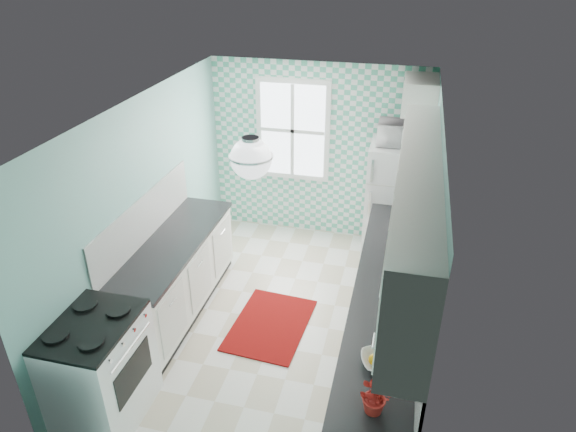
% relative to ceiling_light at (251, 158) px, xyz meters
% --- Properties ---
extents(floor, '(3.00, 4.40, 0.02)m').
position_rel_ceiling_light_xyz_m(floor, '(0.00, 0.80, -2.33)').
color(floor, white).
rests_on(floor, ground).
extents(ceiling, '(3.00, 4.40, 0.02)m').
position_rel_ceiling_light_xyz_m(ceiling, '(0.00, 0.80, 0.19)').
color(ceiling, white).
rests_on(ceiling, wall_back).
extents(wall_back, '(3.00, 0.02, 2.50)m').
position_rel_ceiling_light_xyz_m(wall_back, '(0.00, 3.01, -1.07)').
color(wall_back, '#72ACA4').
rests_on(wall_back, floor).
extents(wall_front, '(3.00, 0.02, 2.50)m').
position_rel_ceiling_light_xyz_m(wall_front, '(0.00, -1.41, -1.07)').
color(wall_front, '#72ACA4').
rests_on(wall_front, floor).
extents(wall_left, '(0.02, 4.40, 2.50)m').
position_rel_ceiling_light_xyz_m(wall_left, '(-1.51, 0.80, -1.07)').
color(wall_left, '#72ACA4').
rests_on(wall_left, floor).
extents(wall_right, '(0.02, 4.40, 2.50)m').
position_rel_ceiling_light_xyz_m(wall_right, '(1.51, 0.80, -1.07)').
color(wall_right, '#72ACA4').
rests_on(wall_right, floor).
extents(accent_wall, '(3.00, 0.01, 2.50)m').
position_rel_ceiling_light_xyz_m(accent_wall, '(0.00, 2.99, -1.07)').
color(accent_wall, '#51B998').
rests_on(accent_wall, wall_back).
extents(window, '(1.04, 0.05, 1.44)m').
position_rel_ceiling_light_xyz_m(window, '(-0.35, 2.96, -0.77)').
color(window, white).
rests_on(window, wall_back).
extents(backsplash_right, '(0.02, 3.60, 0.51)m').
position_rel_ceiling_light_xyz_m(backsplash_right, '(1.49, 0.40, -1.13)').
color(backsplash_right, white).
rests_on(backsplash_right, wall_right).
extents(backsplash_left, '(0.02, 2.15, 0.51)m').
position_rel_ceiling_light_xyz_m(backsplash_left, '(-1.49, 0.73, -1.13)').
color(backsplash_left, white).
rests_on(backsplash_left, wall_left).
extents(upper_cabinets_right, '(0.33, 3.20, 0.90)m').
position_rel_ceiling_light_xyz_m(upper_cabinets_right, '(1.33, 0.20, -0.42)').
color(upper_cabinets_right, silver).
rests_on(upper_cabinets_right, wall_right).
extents(upper_cabinet_fridge, '(0.40, 0.74, 0.40)m').
position_rel_ceiling_light_xyz_m(upper_cabinet_fridge, '(1.30, 2.63, -0.07)').
color(upper_cabinet_fridge, silver).
rests_on(upper_cabinet_fridge, wall_right).
extents(ceiling_light, '(0.34, 0.34, 0.35)m').
position_rel_ceiling_light_xyz_m(ceiling_light, '(0.00, 0.00, 0.00)').
color(ceiling_light, silver).
rests_on(ceiling_light, ceiling).
extents(base_cabinets_right, '(0.60, 3.60, 0.90)m').
position_rel_ceiling_light_xyz_m(base_cabinets_right, '(1.20, 0.40, -1.87)').
color(base_cabinets_right, white).
rests_on(base_cabinets_right, floor).
extents(countertop_right, '(0.63, 3.60, 0.04)m').
position_rel_ceiling_light_xyz_m(countertop_right, '(1.19, 0.40, -1.40)').
color(countertop_right, black).
rests_on(countertop_right, base_cabinets_right).
extents(base_cabinets_left, '(0.60, 2.15, 0.90)m').
position_rel_ceiling_light_xyz_m(base_cabinets_left, '(-1.20, 0.73, -1.87)').
color(base_cabinets_left, white).
rests_on(base_cabinets_left, floor).
extents(countertop_left, '(0.63, 2.15, 0.04)m').
position_rel_ceiling_light_xyz_m(countertop_left, '(-1.19, 0.73, -1.40)').
color(countertop_left, black).
rests_on(countertop_left, base_cabinets_left).
extents(fridge, '(0.70, 0.69, 1.60)m').
position_rel_ceiling_light_xyz_m(fridge, '(1.11, 2.59, -1.52)').
color(fridge, white).
rests_on(fridge, floor).
extents(stove, '(0.69, 0.87, 1.04)m').
position_rel_ceiling_light_xyz_m(stove, '(-1.20, -0.85, -1.78)').
color(stove, white).
rests_on(stove, floor).
extents(sink, '(0.43, 0.36, 0.53)m').
position_rel_ceiling_light_xyz_m(sink, '(1.20, 1.20, -1.39)').
color(sink, silver).
rests_on(sink, countertop_right).
extents(rug, '(0.88, 1.20, 0.02)m').
position_rel_ceiling_light_xyz_m(rug, '(-0.07, 0.70, -2.32)').
color(rug, '#650F00').
rests_on(rug, floor).
extents(dish_towel, '(0.08, 0.21, 0.32)m').
position_rel_ceiling_light_xyz_m(dish_towel, '(0.89, 1.67, -1.84)').
color(dish_towel, '#4CAAA2').
rests_on(dish_towel, base_cabinets_right).
extents(fruit_bowl, '(0.37, 0.37, 0.07)m').
position_rel_ceiling_light_xyz_m(fruit_bowl, '(1.20, -0.61, -1.35)').
color(fruit_bowl, silver).
rests_on(fruit_bowl, countertop_right).
extents(potted_plant, '(0.32, 0.30, 0.28)m').
position_rel_ceiling_light_xyz_m(potted_plant, '(1.20, -1.07, -1.24)').
color(potted_plant, '#A40F11').
rests_on(potted_plant, countertop_right).
extents(soap_bottle, '(0.08, 0.08, 0.17)m').
position_rel_ceiling_light_xyz_m(soap_bottle, '(1.25, 1.77, -1.30)').
color(soap_bottle, '#90AFC4').
rests_on(soap_bottle, countertop_right).
extents(microwave, '(0.54, 0.37, 0.30)m').
position_rel_ceiling_light_xyz_m(microwave, '(1.11, 2.59, -0.57)').
color(microwave, white).
rests_on(microwave, fridge).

